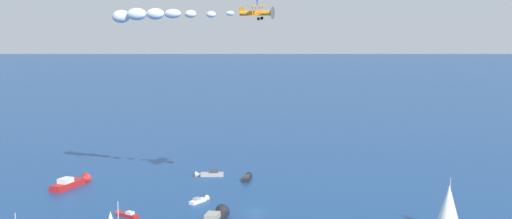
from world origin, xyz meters
TOP-DOWN VIEW (x-y plane):
  - ground_plane at (0.00, 0.00)m, footprint 2000.00×2000.00m
  - motorboat_near_centre at (-19.40, -23.45)m, footprint 4.86×6.87m
  - motorboat_far_port at (-0.11, -13.13)m, footprint 5.15×1.92m
  - motorboat_far_stbd at (14.52, -20.14)m, footprint 1.86×5.20m
  - motorboat_offshore at (-21.14, -13.55)m, footprint 6.20×3.44m
  - sailboat_mid_cluster at (-4.59, 35.32)m, footprint 7.51×4.24m
  - motorboat_outer_ring_b at (9.74, -3.19)m, footprint 11.31×5.80m
  - motorboat_outer_ring_d at (3.16, -45.48)m, footprint 11.09×3.84m
  - biplane_lead at (-0.02, 0.29)m, footprint 7.43×6.89m
  - wingwalker_lead at (0.16, 0.32)m, footprint 1.50×0.27m
  - smoke_trail_lead at (2.59, -23.60)m, footprint 4.97×27.77m

SIDE VIEW (x-z plane):
  - ground_plane at x=0.00m, z-range 0.00..0.00m
  - motorboat_far_port at x=-0.11m, z-range -0.34..1.12m
  - motorboat_far_stbd at x=14.52m, z-range -0.34..1.14m
  - motorboat_offshore at x=-21.14m, z-range -0.40..1.35m
  - motorboat_near_centre at x=-19.40m, z-range -0.46..1.53m
  - motorboat_outer_ring_d at x=3.16m, z-range -0.73..2.43m
  - motorboat_outer_ring_b at x=9.74m, z-range -0.73..2.45m
  - sailboat_mid_cluster at x=-4.59m, z-range -0.42..9.18m
  - smoke_trail_lead at x=2.59m, z-range 36.55..39.78m
  - biplane_lead at x=-0.02m, z-range 36.51..40.14m
  - wingwalker_lead at x=0.16m, z-range 39.70..41.24m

